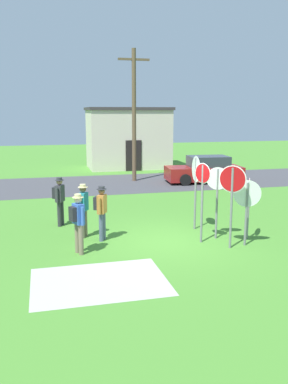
{
  "coord_description": "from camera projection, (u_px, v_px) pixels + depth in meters",
  "views": [
    {
      "loc": [
        -3.54,
        -11.68,
        3.97
      ],
      "look_at": [
        -0.21,
        1.55,
        1.3
      ],
      "focal_mm": 38.2,
      "sensor_mm": 36.0,
      "label": 1
    }
  ],
  "objects": [
    {
      "name": "ground_plane",
      "position": [
        163.0,
        242.0,
        12.73
      ],
      "size": [
        80.0,
        80.0,
        0.0
      ],
      "primitive_type": "plane",
      "color": "#47842D"
    },
    {
      "name": "street_asphalt",
      "position": [
        108.0,
        184.0,
        23.03
      ],
      "size": [
        60.0,
        6.4,
        0.01
      ],
      "primitive_type": "cube",
      "color": "#424247",
      "rests_on": "ground"
    },
    {
      "name": "concrete_path",
      "position": [
        99.0,
        281.0,
        9.74
      ],
      "size": [
        3.2,
        2.4,
        0.01
      ],
      "primitive_type": "cube",
      "color": "#ADAAA3",
      "rests_on": "ground"
    },
    {
      "name": "building_background",
      "position": [
        128.0,
        138.0,
        29.37
      ],
      "size": [
        5.87,
        3.73,
        4.31
      ],
      "color": "beige",
      "rests_on": "ground"
    },
    {
      "name": "utility_pole",
      "position": [
        134.0,
        113.0,
        23.33
      ],
      "size": [
        1.8,
        0.24,
        7.47
      ],
      "color": "brown",
      "rests_on": "ground"
    },
    {
      "name": "parked_car_on_street",
      "position": [
        205.0,
        170.0,
        23.43
      ],
      "size": [
        4.43,
        2.27,
        1.51
      ],
      "color": "maroon",
      "rests_on": "ground"
    },
    {
      "name": "stop_sign_rear_right",
      "position": [
        249.0,
        198.0,
        12.77
      ],
      "size": [
        0.4,
        0.71,
        1.97
      ],
      "color": "slate",
      "rests_on": "ground"
    },
    {
      "name": "stop_sign_tallest",
      "position": [
        232.0,
        192.0,
        11.82
      ],
      "size": [
        0.63,
        0.52,
        2.48
      ],
      "color": "slate",
      "rests_on": "ground"
    },
    {
      "name": "stop_sign_nearest",
      "position": [
        196.0,
        179.0,
        13.81
      ],
      "size": [
        0.08,
        0.89,
        2.53
      ],
      "color": "slate",
      "rests_on": "ground"
    },
    {
      "name": "stop_sign_leaning_right",
      "position": [
        202.0,
        190.0,
        12.39
      ],
      "size": [
        0.27,
        0.57,
        2.47
      ],
      "color": "slate",
      "rests_on": "ground"
    },
    {
      "name": "stop_sign_leaning_left",
      "position": [
        247.0,
        201.0,
        12.1
      ],
      "size": [
        0.77,
        0.36,
        2.01
      ],
      "color": "slate",
      "rests_on": "ground"
    },
    {
      "name": "stop_sign_low_front",
      "position": [
        217.0,
        191.0,
        12.81
      ],
      "size": [
        0.64,
        0.35,
        2.29
      ],
      "color": "slate",
      "rests_on": "ground"
    },
    {
      "name": "person_in_dark_shirt",
      "position": [
        78.0,
        219.0,
        11.47
      ],
      "size": [
        0.44,
        0.53,
        1.74
      ],
      "color": "#7A6B56",
      "rests_on": "ground"
    },
    {
      "name": "person_with_sunhat",
      "position": [
        83.0,
        207.0,
        13.03
      ],
      "size": [
        0.37,
        0.51,
        1.74
      ],
      "color": "#7A6B56",
      "rests_on": "ground"
    },
    {
      "name": "person_holding_notes",
      "position": [
        101.0,
        209.0,
        12.71
      ],
      "size": [
        0.45,
        0.52,
        1.74
      ],
      "color": "#4C5670",
      "rests_on": "ground"
    },
    {
      "name": "person_in_teal",
      "position": [
        59.0,
        198.0,
        14.36
      ],
      "size": [
        0.45,
        0.52,
        1.74
      ],
      "color": "#2D2D33",
      "rests_on": "ground"
    }
  ]
}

